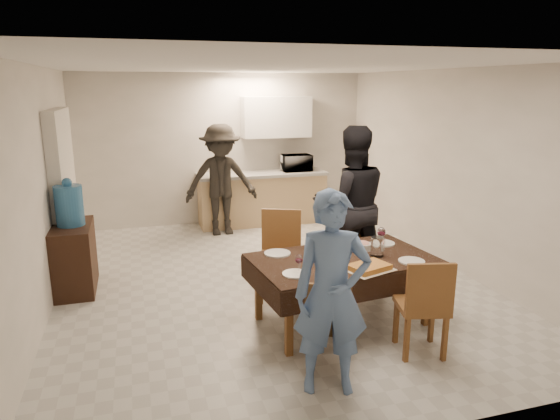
{
  "coord_description": "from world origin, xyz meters",
  "views": [
    {
      "loc": [
        -1.52,
        -5.64,
        2.38
      ],
      "look_at": [
        0.05,
        -0.3,
        0.99
      ],
      "focal_mm": 32.0,
      "sensor_mm": 36.0,
      "label": 1
    }
  ],
  "objects_px": {
    "wine_bottle": "(337,243)",
    "person_near": "(332,294)",
    "water_jug": "(69,206)",
    "savoury_tart": "(369,267)",
    "person_kitchen": "(221,180)",
    "console": "(75,258)",
    "dining_table": "(343,261)",
    "microwave": "(296,163)",
    "water_pitcher": "(377,247)",
    "person_far": "(351,205)"
  },
  "relations": [
    {
      "from": "water_pitcher",
      "to": "person_far",
      "type": "xyz_separation_m",
      "value": [
        0.2,
        1.1,
        0.16
      ]
    },
    {
      "from": "savoury_tart",
      "to": "person_near",
      "type": "bearing_deg",
      "value": -134.13
    },
    {
      "from": "water_pitcher",
      "to": "microwave",
      "type": "bearing_deg",
      "value": 83.55
    },
    {
      "from": "water_pitcher",
      "to": "person_near",
      "type": "xyz_separation_m",
      "value": [
        -0.9,
        -1.0,
        0.02
      ]
    },
    {
      "from": "water_pitcher",
      "to": "savoury_tart",
      "type": "xyz_separation_m",
      "value": [
        -0.25,
        -0.33,
        -0.07
      ]
    },
    {
      "from": "water_pitcher",
      "to": "person_far",
      "type": "height_order",
      "value": "person_far"
    },
    {
      "from": "console",
      "to": "person_near",
      "type": "distance_m",
      "value": 3.5
    },
    {
      "from": "water_jug",
      "to": "person_near",
      "type": "distance_m",
      "value": 3.49
    },
    {
      "from": "savoury_tart",
      "to": "microwave",
      "type": "xyz_separation_m",
      "value": [
        0.7,
        4.33,
        0.33
      ]
    },
    {
      "from": "water_pitcher",
      "to": "person_near",
      "type": "distance_m",
      "value": 1.35
    },
    {
      "from": "person_kitchen",
      "to": "wine_bottle",
      "type": "bearing_deg",
      "value": -80.55
    },
    {
      "from": "console",
      "to": "savoury_tart",
      "type": "relative_size",
      "value": 2.02
    },
    {
      "from": "person_near",
      "to": "person_kitchen",
      "type": "distance_m",
      "value": 4.55
    },
    {
      "from": "console",
      "to": "water_jug",
      "type": "xyz_separation_m",
      "value": [
        0.0,
        -0.0,
        0.64
      ]
    },
    {
      "from": "water_jug",
      "to": "person_near",
      "type": "bearing_deg",
      "value": -51.75
    },
    {
      "from": "savoury_tart",
      "to": "person_kitchen",
      "type": "bearing_deg",
      "value": 100.58
    },
    {
      "from": "person_far",
      "to": "savoury_tart",
      "type": "bearing_deg",
      "value": 81.29
    },
    {
      "from": "savoury_tart",
      "to": "dining_table",
      "type": "bearing_deg",
      "value": 104.74
    },
    {
      "from": "person_far",
      "to": "person_kitchen",
      "type": "height_order",
      "value": "person_far"
    },
    {
      "from": "water_jug",
      "to": "wine_bottle",
      "type": "distance_m",
      "value": 3.12
    },
    {
      "from": "wine_bottle",
      "to": "person_near",
      "type": "bearing_deg",
      "value": -114.44
    },
    {
      "from": "wine_bottle",
      "to": "person_far",
      "type": "distance_m",
      "value": 1.17
    },
    {
      "from": "water_jug",
      "to": "person_near",
      "type": "height_order",
      "value": "person_near"
    },
    {
      "from": "water_jug",
      "to": "person_kitchen",
      "type": "xyz_separation_m",
      "value": [
        2.08,
        1.82,
        -0.14
      ]
    },
    {
      "from": "savoury_tart",
      "to": "person_far",
      "type": "bearing_deg",
      "value": 72.53
    },
    {
      "from": "microwave",
      "to": "water_jug",
      "type": "bearing_deg",
      "value": 32.87
    },
    {
      "from": "dining_table",
      "to": "console",
      "type": "bearing_deg",
      "value": 141.63
    },
    {
      "from": "savoury_tart",
      "to": "microwave",
      "type": "relative_size",
      "value": 0.83
    },
    {
      "from": "person_near",
      "to": "person_far",
      "type": "relative_size",
      "value": 0.85
    },
    {
      "from": "wine_bottle",
      "to": "savoury_tart",
      "type": "relative_size",
      "value": 0.66
    },
    {
      "from": "wine_bottle",
      "to": "person_far",
      "type": "xyz_separation_m",
      "value": [
        0.6,
        1.0,
        0.12
      ]
    },
    {
      "from": "water_jug",
      "to": "savoury_tart",
      "type": "relative_size",
      "value": 1.09
    },
    {
      "from": "water_pitcher",
      "to": "person_kitchen",
      "type": "relative_size",
      "value": 0.11
    },
    {
      "from": "person_near",
      "to": "water_pitcher",
      "type": "bearing_deg",
      "value": 63.46
    },
    {
      "from": "water_jug",
      "to": "microwave",
      "type": "xyz_separation_m",
      "value": [
        3.51,
        2.27,
        0.02
      ]
    },
    {
      "from": "wine_bottle",
      "to": "savoury_tart",
      "type": "distance_m",
      "value": 0.47
    },
    {
      "from": "wine_bottle",
      "to": "water_pitcher",
      "type": "bearing_deg",
      "value": -14.04
    },
    {
      "from": "dining_table",
      "to": "person_far",
      "type": "bearing_deg",
      "value": 55.87
    },
    {
      "from": "savoury_tart",
      "to": "wine_bottle",
      "type": "bearing_deg",
      "value": 109.23
    },
    {
      "from": "person_kitchen",
      "to": "console",
      "type": "bearing_deg",
      "value": -138.89
    },
    {
      "from": "console",
      "to": "dining_table",
      "type": "bearing_deg",
      "value": -31.88
    },
    {
      "from": "dining_table",
      "to": "water_jug",
      "type": "distance_m",
      "value": 3.21
    },
    {
      "from": "savoury_tart",
      "to": "water_pitcher",
      "type": "bearing_deg",
      "value": 52.85
    },
    {
      "from": "water_jug",
      "to": "person_kitchen",
      "type": "distance_m",
      "value": 2.76
    },
    {
      "from": "microwave",
      "to": "water_pitcher",
      "type": "bearing_deg",
      "value": 83.55
    },
    {
      "from": "water_pitcher",
      "to": "wine_bottle",
      "type": "bearing_deg",
      "value": 165.96
    },
    {
      "from": "console",
      "to": "person_kitchen",
      "type": "relative_size",
      "value": 0.48
    },
    {
      "from": "dining_table",
      "to": "water_pitcher",
      "type": "xyz_separation_m",
      "value": [
        0.35,
        -0.05,
        0.13
      ]
    },
    {
      "from": "water_jug",
      "to": "person_near",
      "type": "relative_size",
      "value": 0.29
    },
    {
      "from": "console",
      "to": "wine_bottle",
      "type": "distance_m",
      "value": 3.15
    }
  ]
}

